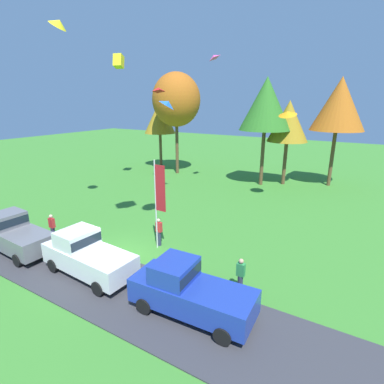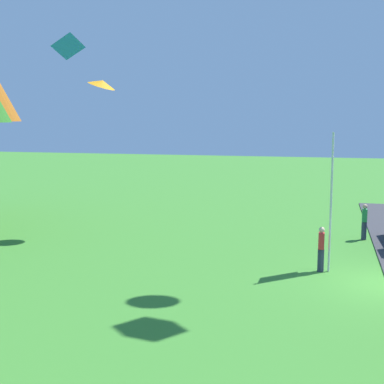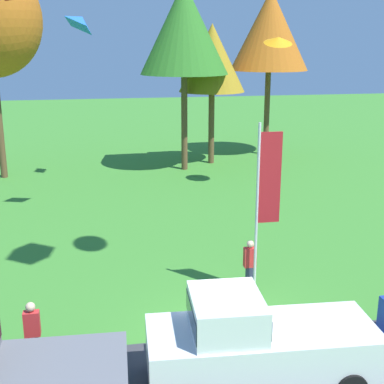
{
  "view_description": "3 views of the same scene",
  "coord_description": "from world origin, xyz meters",
  "px_view_note": "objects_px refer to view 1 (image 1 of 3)",
  "views": [
    {
      "loc": [
        11.07,
        -10.56,
        8.27
      ],
      "look_at": [
        1.65,
        5.32,
        2.65
      ],
      "focal_mm": 28.0,
      "sensor_mm": 36.0,
      "label": 1
    },
    {
      "loc": [
        -19.06,
        2.32,
        5.79
      ],
      "look_at": [
        -0.85,
        6.92,
        3.14
      ],
      "focal_mm": 50.0,
      "sensor_mm": 36.0,
      "label": 2
    },
    {
      "loc": [
        -3.29,
        -11.78,
        7.4
      ],
      "look_at": [
        0.1,
        6.42,
        2.13
      ],
      "focal_mm": 50.0,
      "sensor_mm": 36.0,
      "label": 3
    }
  ],
  "objects_px": {
    "car_pickup_near_entrance": "(14,233)",
    "flag_banner": "(159,194)",
    "kite_diamond_over_trees": "(213,57)",
    "tree_lone_near": "(339,104)",
    "tree_center_back": "(266,104)",
    "car_pickup_far_end": "(188,289)",
    "tree_far_right": "(176,100)",
    "person_on_lawn": "(240,276)",
    "person_beside_suv": "(159,232)",
    "tree_right_of_center": "(288,122)",
    "kite_diamond_high_left": "(158,89)",
    "person_watching_sky": "(52,227)",
    "kite_diamond_low_drifter": "(169,104)",
    "kite_box_topmost": "(119,61)",
    "kite_delta_trailing_tail": "(288,113)",
    "kite_delta_mid_center": "(58,23)",
    "tree_left_of_center": "(160,118)",
    "car_pickup_by_flagpole": "(86,254)"
  },
  "relations": [
    {
      "from": "kite_delta_trailing_tail",
      "to": "kite_diamond_high_left",
      "type": "height_order",
      "value": "kite_diamond_high_left"
    },
    {
      "from": "flag_banner",
      "to": "kite_diamond_over_trees",
      "type": "bearing_deg",
      "value": 103.63
    },
    {
      "from": "car_pickup_near_entrance",
      "to": "car_pickup_far_end",
      "type": "bearing_deg",
      "value": 2.56
    },
    {
      "from": "car_pickup_far_end",
      "to": "tree_left_of_center",
      "type": "relative_size",
      "value": 0.61
    },
    {
      "from": "tree_center_back",
      "to": "kite_box_topmost",
      "type": "height_order",
      "value": "kite_box_topmost"
    },
    {
      "from": "kite_diamond_high_left",
      "to": "person_beside_suv",
      "type": "bearing_deg",
      "value": -54.22
    },
    {
      "from": "car_pickup_near_entrance",
      "to": "tree_lone_near",
      "type": "xyz_separation_m",
      "value": [
        13.56,
        24.35,
        6.89
      ]
    },
    {
      "from": "kite_delta_mid_center",
      "to": "kite_diamond_over_trees",
      "type": "height_order",
      "value": "kite_delta_mid_center"
    },
    {
      "from": "flag_banner",
      "to": "kite_box_topmost",
      "type": "relative_size",
      "value": 4.75
    },
    {
      "from": "kite_delta_mid_center",
      "to": "kite_diamond_high_left",
      "type": "relative_size",
      "value": 1.22
    },
    {
      "from": "car_pickup_near_entrance",
      "to": "person_beside_suv",
      "type": "distance_m",
      "value": 8.18
    },
    {
      "from": "car_pickup_near_entrance",
      "to": "kite_delta_trailing_tail",
      "type": "xyz_separation_m",
      "value": [
        10.98,
        15.36,
        6.3
      ]
    },
    {
      "from": "kite_box_topmost",
      "to": "kite_delta_trailing_tail",
      "type": "relative_size",
      "value": 0.82
    },
    {
      "from": "car_pickup_by_flagpole",
      "to": "tree_lone_near",
      "type": "distance_m",
      "value": 26.18
    },
    {
      "from": "kite_delta_trailing_tail",
      "to": "car_pickup_by_flagpole",
      "type": "bearing_deg",
      "value": -110.32
    },
    {
      "from": "kite_box_topmost",
      "to": "kite_delta_mid_center",
      "type": "relative_size",
      "value": 0.97
    },
    {
      "from": "person_watching_sky",
      "to": "flag_banner",
      "type": "relative_size",
      "value": 0.33
    },
    {
      "from": "tree_far_right",
      "to": "kite_delta_mid_center",
      "type": "relative_size",
      "value": 10.05
    },
    {
      "from": "kite_box_topmost",
      "to": "kite_delta_trailing_tail",
      "type": "xyz_separation_m",
      "value": [
        15.39,
        1.37,
        -4.38
      ]
    },
    {
      "from": "tree_left_of_center",
      "to": "tree_far_right",
      "type": "relative_size",
      "value": 0.73
    },
    {
      "from": "person_on_lawn",
      "to": "kite_diamond_low_drifter",
      "type": "distance_m",
      "value": 16.04
    },
    {
      "from": "flag_banner",
      "to": "tree_right_of_center",
      "type": "bearing_deg",
      "value": 82.26
    },
    {
      "from": "tree_left_of_center",
      "to": "tree_lone_near",
      "type": "xyz_separation_m",
      "value": [
        20.14,
        1.43,
        1.7
      ]
    },
    {
      "from": "kite_delta_mid_center",
      "to": "kite_diamond_high_left",
      "type": "xyz_separation_m",
      "value": [
        0.33,
        9.67,
        -3.62
      ]
    },
    {
      "from": "car_pickup_near_entrance",
      "to": "kite_diamond_over_trees",
      "type": "height_order",
      "value": "kite_diamond_over_trees"
    },
    {
      "from": "kite_diamond_over_trees",
      "to": "tree_right_of_center",
      "type": "bearing_deg",
      "value": 47.53
    },
    {
      "from": "tree_center_back",
      "to": "tree_right_of_center",
      "type": "height_order",
      "value": "tree_center_back"
    },
    {
      "from": "tree_lone_near",
      "to": "person_on_lawn",
      "type": "bearing_deg",
      "value": -92.67
    },
    {
      "from": "tree_center_back",
      "to": "kite_diamond_low_drifter",
      "type": "relative_size",
      "value": 10.7
    },
    {
      "from": "person_on_lawn",
      "to": "kite_diamond_high_left",
      "type": "xyz_separation_m",
      "value": [
        -13.38,
        12.29,
        8.42
      ]
    },
    {
      "from": "kite_delta_mid_center",
      "to": "kite_box_topmost",
      "type": "bearing_deg",
      "value": 110.93
    },
    {
      "from": "flag_banner",
      "to": "kite_delta_trailing_tail",
      "type": "bearing_deg",
      "value": 69.76
    },
    {
      "from": "person_beside_suv",
      "to": "tree_lone_near",
      "type": "xyz_separation_m",
      "value": [
        6.91,
        19.6,
        7.11
      ]
    },
    {
      "from": "car_pickup_near_entrance",
      "to": "kite_diamond_over_trees",
      "type": "bearing_deg",
      "value": 76.41
    },
    {
      "from": "tree_lone_near",
      "to": "tree_center_back",
      "type": "bearing_deg",
      "value": -151.77
    },
    {
      "from": "car_pickup_far_end",
      "to": "tree_far_right",
      "type": "xyz_separation_m",
      "value": [
        -14.02,
        20.52,
        7.29
      ]
    },
    {
      "from": "kite_diamond_low_drifter",
      "to": "kite_diamond_over_trees",
      "type": "relative_size",
      "value": 1.0
    },
    {
      "from": "car_pickup_near_entrance",
      "to": "flag_banner",
      "type": "height_order",
      "value": "flag_banner"
    },
    {
      "from": "car_pickup_far_end",
      "to": "flag_banner",
      "type": "distance_m",
      "value": 6.24
    },
    {
      "from": "tree_left_of_center",
      "to": "kite_delta_mid_center",
      "type": "bearing_deg",
      "value": -72.75
    },
    {
      "from": "person_beside_suv",
      "to": "kite_delta_mid_center",
      "type": "xyz_separation_m",
      "value": [
        -7.81,
        0.71,
        12.04
      ]
    },
    {
      "from": "person_watching_sky",
      "to": "kite_diamond_low_drifter",
      "type": "xyz_separation_m",
      "value": [
        1.4,
        10.67,
        7.2
      ]
    },
    {
      "from": "person_beside_suv",
      "to": "kite_diamond_high_left",
      "type": "xyz_separation_m",
      "value": [
        -7.48,
        10.37,
        8.42
      ]
    },
    {
      "from": "kite_diamond_over_trees",
      "to": "kite_diamond_high_left",
      "type": "relative_size",
      "value": 1.06
    },
    {
      "from": "car_pickup_near_entrance",
      "to": "tree_left_of_center",
      "type": "height_order",
      "value": "tree_left_of_center"
    },
    {
      "from": "person_watching_sky",
      "to": "kite_box_topmost",
      "type": "bearing_deg",
      "value": 112.83
    },
    {
      "from": "tree_center_back",
      "to": "kite_delta_trailing_tail",
      "type": "distance_m",
      "value": 6.74
    },
    {
      "from": "car_pickup_far_end",
      "to": "person_on_lawn",
      "type": "bearing_deg",
      "value": 60.73
    },
    {
      "from": "person_beside_suv",
      "to": "tree_right_of_center",
      "type": "height_order",
      "value": "tree_right_of_center"
    },
    {
      "from": "person_beside_suv",
      "to": "kite_diamond_low_drifter",
      "type": "distance_m",
      "value": 11.59
    }
  ]
}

